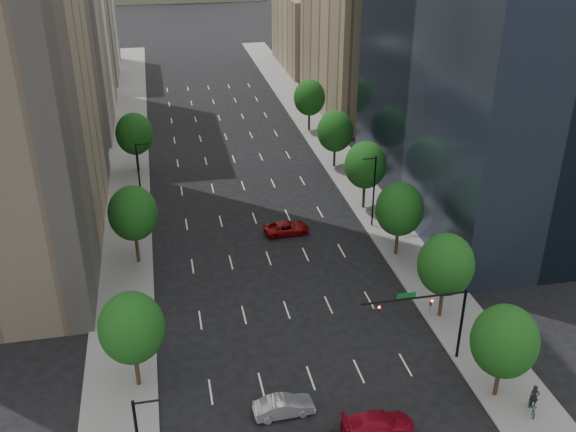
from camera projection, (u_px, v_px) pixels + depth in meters
sidewalk_left at (126, 229)px, 77.62m from camera, size 6.00×200.00×0.15m
sidewalk_right at (374, 206)px, 83.20m from camera, size 6.00×200.00×0.15m
midrise_cream_left at (58, 18)px, 105.66m from camera, size 14.00×30.00×35.00m
filler_left at (81, 32)px, 138.34m from camera, size 14.00×26.00×18.00m
parking_tan_right at (359, 26)px, 113.16m from camera, size 14.00×30.00×30.00m
filler_right at (313, 30)px, 145.17m from camera, size 14.00×26.00×16.00m
tree_right_0 at (505, 341)px, 49.93m from camera, size 5.20×5.20×8.39m
tree_right_1 at (446, 265)px, 59.39m from camera, size 5.20×5.20×8.75m
tree_right_2 at (399, 209)px, 69.94m from camera, size 5.20×5.20×8.61m
tree_right_3 at (365, 165)px, 80.31m from camera, size 5.20×5.20×8.89m
tree_right_4 at (335, 131)px, 92.74m from camera, size 5.20×5.20×8.46m
tree_right_5 at (309, 98)px, 106.60m from camera, size 5.20×5.20×8.75m
tree_left_0 at (132, 328)px, 50.85m from camera, size 5.20×5.20×8.75m
tree_left_1 at (133, 213)px, 68.24m from camera, size 5.20×5.20×8.97m
tree_left_2 at (134, 134)px, 91.11m from camera, size 5.20×5.20×8.68m
streetlight_rn at (373, 190)px, 76.31m from camera, size 1.70×0.20×9.00m
streetlight_ln at (139, 175)px, 80.22m from camera, size 1.70×0.20×9.00m
traffic_signal at (436, 312)px, 53.77m from camera, size 9.12×0.40×7.38m
car_red_near at (378, 424)px, 48.48m from camera, size 5.62×2.54×1.60m
car_silver at (284, 406)px, 50.15m from camera, size 4.78×1.87×1.55m
car_red_far at (287, 228)px, 76.50m from camera, size 5.46×2.73×1.48m
cyclist at (533, 404)px, 50.11m from camera, size 1.25×2.02×2.54m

